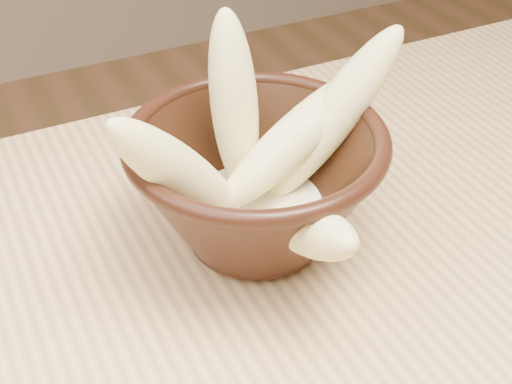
{
  "coord_description": "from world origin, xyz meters",
  "views": [
    {
      "loc": [
        -0.33,
        -0.22,
        1.12
      ],
      "look_at": [
        -0.14,
        0.16,
        0.8
      ],
      "focal_mm": 50.0,
      "sensor_mm": 36.0,
      "label": 1
    }
  ],
  "objects": [
    {
      "name": "bowl",
      "position": [
        -0.14,
        0.16,
        0.81
      ],
      "size": [
        0.19,
        0.19,
        0.1
      ],
      "rotation": [
        0.0,
        0.0,
        -0.01
      ],
      "color": "black",
      "rests_on": "table"
    },
    {
      "name": "milk_puddle",
      "position": [
        -0.14,
        0.16,
        0.78
      ],
      "size": [
        0.11,
        0.11,
        0.01
      ],
      "primitive_type": "cylinder",
      "color": "beige",
      "rests_on": "bowl"
    },
    {
      "name": "banana_upright",
      "position": [
        -0.14,
        0.19,
        0.86
      ],
      "size": [
        0.04,
        0.07,
        0.14
      ],
      "primitive_type": "ellipsoid",
      "rotation": [
        0.22,
        0.0,
        3.07
      ],
      "color": "#F1E38E",
      "rests_on": "bowl"
    },
    {
      "name": "banana_left",
      "position": [
        -0.21,
        0.14,
        0.85
      ],
      "size": [
        0.12,
        0.06,
        0.14
      ],
      "primitive_type": "ellipsoid",
      "rotation": [
        0.68,
        0.0,
        -1.34
      ],
      "color": "#F1E38E",
      "rests_on": "bowl"
    },
    {
      "name": "banana_right",
      "position": [
        -0.08,
        0.16,
        0.85
      ],
      "size": [
        0.13,
        0.04,
        0.14
      ],
      "primitive_type": "ellipsoid",
      "rotation": [
        0.75,
        0.0,
        1.63
      ],
      "color": "#F1E38E",
      "rests_on": "bowl"
    },
    {
      "name": "banana_across",
      "position": [
        -0.11,
        0.16,
        0.84
      ],
      "size": [
        0.16,
        0.08,
        0.09
      ],
      "primitive_type": "ellipsoid",
      "rotation": [
        1.21,
        0.0,
        1.84
      ],
      "color": "#F1E38E",
      "rests_on": "bowl"
    },
    {
      "name": "banana_front",
      "position": [
        -0.14,
        0.08,
        0.82
      ],
      "size": [
        0.04,
        0.13,
        0.09
      ],
      "primitive_type": "ellipsoid",
      "rotation": [
        1.08,
        0.0,
        -0.04
      ],
      "color": "#F1E38E",
      "rests_on": "bowl"
    }
  ]
}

